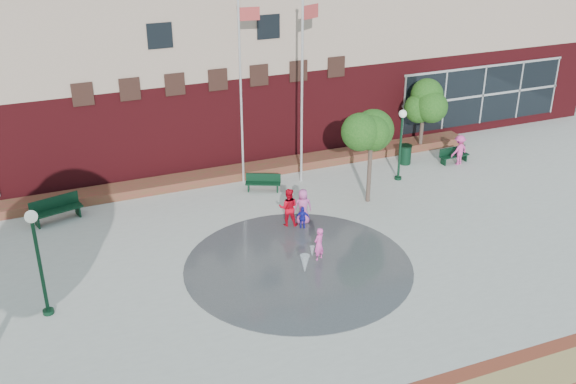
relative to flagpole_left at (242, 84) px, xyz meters
name	(u,v)px	position (x,y,z in m)	size (l,w,h in m)	color
ground	(334,311)	(-0.62, -10.89, -4.73)	(120.00, 120.00, 0.00)	#666056
plaza_concrete	(288,254)	(-0.62, -6.89, -4.73)	(46.00, 18.00, 0.01)	#A8A8A0
splash_pad	(298,267)	(-0.62, -7.89, -4.73)	(8.40, 8.40, 0.01)	#383A3D
library_building	(190,54)	(-0.62, 6.59, -0.09)	(44.40, 10.40, 9.20)	#510E14
flower_bed	(227,179)	(-0.62, 0.71, -4.73)	(26.00, 1.20, 0.40)	maroon
flagpole_left	(242,84)	(0.00, 0.00, 0.00)	(0.99, 0.20, 8.49)	white
flagpole_right	(303,82)	(2.55, -0.87, 0.05)	(0.98, 0.48, 8.56)	white
lamp_left	(37,252)	(-9.36, -7.49, -2.38)	(0.40, 0.40, 3.79)	black
lamp_right	(401,137)	(6.82, -2.46, -2.59)	(0.36, 0.36, 3.45)	black
bench_left	(57,214)	(-8.46, -0.79, -4.39)	(2.14, 1.08, 1.04)	black
bench_mid	(263,186)	(0.47, -1.25, -4.47)	(1.62, 1.07, 0.80)	black
bench_right	(454,158)	(10.45, -1.72, -4.48)	(1.58, 0.51, 0.78)	black
trash_can	(405,154)	(8.12, -0.92, -4.22)	(0.61, 0.61, 1.00)	black
tree_mid	(371,132)	(4.36, -4.01, -1.49)	(2.64, 2.64, 4.45)	#42322A
tree_small_right	(424,102)	(9.74, 0.25, -2.06)	(2.14, 2.14, 3.65)	#42322A
water_jet_a	(305,273)	(-0.59, -8.40, -4.73)	(0.36, 0.36, 0.70)	white
water_jet_b	(312,258)	(0.12, -7.49, -4.73)	(0.20, 0.20, 0.44)	white
child_splash	(319,244)	(0.27, -7.72, -4.06)	(0.49, 0.32, 1.33)	#F249AF
adult_red	(288,207)	(0.27, -4.76, -3.91)	(0.80, 0.62, 1.64)	red
adult_pink	(303,207)	(0.90, -4.79, -3.97)	(0.74, 0.48, 1.51)	#CC54A4
child_blue	(303,218)	(0.69, -5.27, -4.24)	(0.58, 0.24, 0.99)	#1E1EAF
person_bench	(459,150)	(10.53, -1.98, -3.97)	(0.99, 0.57, 1.53)	#E24098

